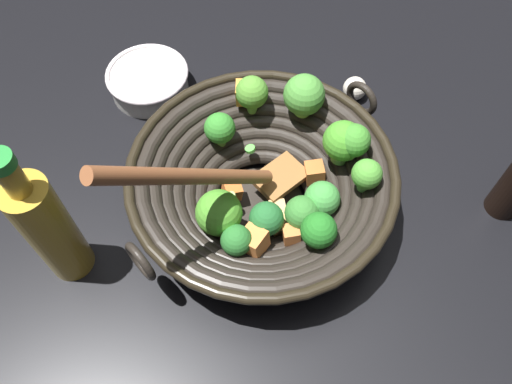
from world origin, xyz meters
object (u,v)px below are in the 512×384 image
(prep_bowl, at_px, (149,80))
(wok, at_px, (264,182))
(garlic_bulb, at_px, (355,88))
(cooking_oil_bottle, at_px, (48,227))

(prep_bowl, bearing_deg, wok, -168.05)
(garlic_bulb, bearing_deg, wok, 116.60)
(cooking_oil_bottle, bearing_deg, wok, -99.15)
(wok, relative_size, cooking_oil_bottle, 1.64)
(cooking_oil_bottle, xyz_separation_m, prep_bowl, (0.24, -0.21, -0.08))
(prep_bowl, bearing_deg, garlic_bulb, -120.27)
(cooking_oil_bottle, xyz_separation_m, garlic_bulb, (0.07, -0.50, -0.08))
(cooking_oil_bottle, relative_size, prep_bowl, 1.82)
(prep_bowl, relative_size, garlic_bulb, 3.49)
(wok, height_order, prep_bowl, wok)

